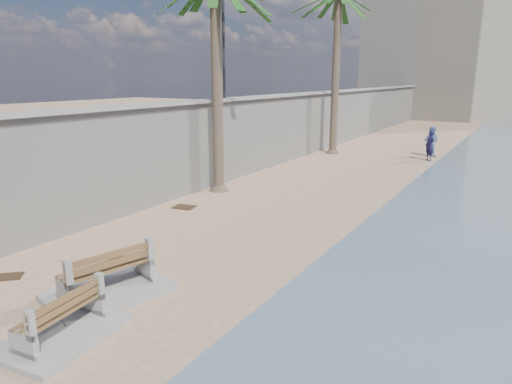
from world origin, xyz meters
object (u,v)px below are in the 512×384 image
at_px(bench_near, 61,318).
at_px(person_b, 431,140).
at_px(person_a, 430,143).
at_px(bench_far, 108,275).

distance_m(bench_near, person_b, 23.34).
bearing_deg(person_a, bench_near, -51.87).
bearing_deg(person_b, bench_far, 93.26).
relative_size(bench_far, person_a, 1.46).
bearing_deg(person_a, person_b, 141.99).
height_order(bench_near, person_a, person_a).
bearing_deg(bench_far, bench_near, -69.23).
relative_size(person_a, person_b, 1.00).
relative_size(bench_near, person_b, 1.17).
bearing_deg(bench_near, person_b, 85.79).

